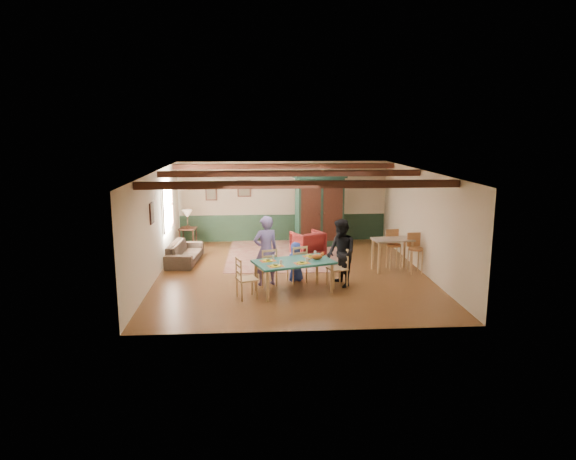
{
  "coord_description": "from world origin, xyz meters",
  "views": [
    {
      "loc": [
        -0.98,
        -13.15,
        3.8
      ],
      "look_at": [
        -0.09,
        0.07,
        1.15
      ],
      "focal_mm": 32.0,
      "sensor_mm": 36.0,
      "label": 1
    }
  ],
  "objects": [
    {
      "name": "picture_back_b",
      "position": [
        -2.4,
        3.97,
        1.65
      ],
      "size": [
        0.38,
        0.04,
        0.48
      ],
      "primitive_type": null,
      "color": "gray",
      "rests_on": "wall_back"
    },
    {
      "name": "place_setting_near_center",
      "position": [
        0.1,
        -1.84,
        0.8
      ],
      "size": [
        0.47,
        0.41,
        0.11
      ],
      "primitive_type": null,
      "rotation": [
        0.0,
        0.0,
        0.33
      ],
      "color": "gold",
      "rests_on": "dining_table"
    },
    {
      "name": "person_child",
      "position": [
        0.05,
        -0.75,
        0.5
      ],
      "size": [
        0.57,
        0.46,
        1.0
      ],
      "primitive_type": "imported",
      "rotation": [
        0.0,
        0.0,
        3.47
      ],
      "color": "#2940A4",
      "rests_on": "floor"
    },
    {
      "name": "person_woman",
      "position": [
        1.11,
        -1.23,
        0.82
      ],
      "size": [
        0.85,
        0.96,
        1.65
      ],
      "primitive_type": "imported",
      "rotation": [
        0.0,
        0.0,
        -1.24
      ],
      "color": "black",
      "rests_on": "floor"
    },
    {
      "name": "wall_right",
      "position": [
        3.5,
        0.0,
        1.35
      ],
      "size": [
        0.02,
        8.0,
        2.7
      ],
      "primitive_type": "cube",
      "color": "beige",
      "rests_on": "floor"
    },
    {
      "name": "cat",
      "position": [
        0.48,
        -1.55,
        0.84
      ],
      "size": [
        0.39,
        0.25,
        0.18
      ],
      "primitive_type": null,
      "rotation": [
        0.0,
        0.0,
        0.33
      ],
      "color": "#C95B23",
      "rests_on": "dining_table"
    },
    {
      "name": "place_setting_near_left",
      "position": [
        -0.51,
        -2.05,
        0.8
      ],
      "size": [
        0.47,
        0.41,
        0.11
      ],
      "primitive_type": null,
      "rotation": [
        0.0,
        0.0,
        0.33
      ],
      "color": "gold",
      "rests_on": "dining_table"
    },
    {
      "name": "person_man",
      "position": [
        -0.71,
        -1.01,
        0.86
      ],
      "size": [
        0.73,
        0.59,
        1.72
      ],
      "primitive_type": "imported",
      "rotation": [
        0.0,
        0.0,
        3.47
      ],
      "color": "#6A5A9B",
      "rests_on": "floor"
    },
    {
      "name": "bar_stool_right",
      "position": [
        3.26,
        -0.26,
        0.53
      ],
      "size": [
        0.4,
        0.44,
        1.07
      ],
      "primitive_type": null,
      "rotation": [
        0.0,
        0.0,
        0.06
      ],
      "color": "#B67846",
      "rests_on": "floor"
    },
    {
      "name": "end_table",
      "position": [
        -3.11,
        3.2,
        0.32
      ],
      "size": [
        0.57,
        0.57,
        0.63
      ],
      "primitive_type": null,
      "rotation": [
        0.0,
        0.0,
        -0.12
      ],
      "color": "black",
      "rests_on": "floor"
    },
    {
      "name": "wall_left",
      "position": [
        -3.5,
        0.0,
        1.35
      ],
      "size": [
        0.02,
        8.0,
        2.7
      ],
      "primitive_type": "cube",
      "color": "beige",
      "rests_on": "floor"
    },
    {
      "name": "ceiling",
      "position": [
        0.0,
        0.0,
        2.7
      ],
      "size": [
        7.0,
        8.0,
        0.02
      ],
      "primitive_type": "cube",
      "color": "silver",
      "rests_on": "wall_back"
    },
    {
      "name": "place_setting_far_left",
      "position": [
        -0.67,
        -1.58,
        0.8
      ],
      "size": [
        0.47,
        0.41,
        0.11
      ],
      "primitive_type": null,
      "rotation": [
        0.0,
        0.0,
        0.33
      ],
      "color": "gold",
      "rests_on": "dining_table"
    },
    {
      "name": "armchair",
      "position": [
        0.62,
        1.75,
        0.38
      ],
      "size": [
        1.1,
        1.11,
        0.77
      ],
      "primitive_type": "imported",
      "rotation": [
        0.0,
        0.0,
        -2.71
      ],
      "color": "#4C0F11",
      "rests_on": "floor"
    },
    {
      "name": "ceiling_beam_mid",
      "position": [
        0.0,
        0.4,
        2.61
      ],
      "size": [
        6.95,
        0.16,
        0.16
      ],
      "primitive_type": "cube",
      "color": "black",
      "rests_on": "ceiling"
    },
    {
      "name": "dining_chair_far_right",
      "position": [
        0.07,
        -0.83,
        0.47
      ],
      "size": [
        0.54,
        0.55,
        0.95
      ],
      "primitive_type": null,
      "rotation": [
        0.0,
        0.0,
        3.47
      ],
      "color": "tan",
      "rests_on": "floor"
    },
    {
      "name": "wall_back",
      "position": [
        0.0,
        4.0,
        1.35
      ],
      "size": [
        7.0,
        0.02,
        2.7
      ],
      "primitive_type": "cube",
      "color": "beige",
      "rests_on": "floor"
    },
    {
      "name": "sofa",
      "position": [
        -2.99,
        1.33,
        0.28
      ],
      "size": [
        0.91,
        2.0,
        0.57
      ],
      "primitive_type": "imported",
      "rotation": [
        0.0,
        0.0,
        1.49
      ],
      "color": "#3B2E24",
      "rests_on": "floor"
    },
    {
      "name": "wainscot_back",
      "position": [
        0.0,
        3.98,
        0.45
      ],
      "size": [
        6.95,
        0.03,
        0.9
      ],
      "primitive_type": "cube",
      "color": "#1B3121",
      "rests_on": "floor"
    },
    {
      "name": "dining_table",
      "position": [
        -0.07,
        -1.64,
        0.37
      ],
      "size": [
        2.02,
        1.52,
        0.75
      ],
      "primitive_type": null,
      "rotation": [
        0.0,
        0.0,
        0.33
      ],
      "color": "#1D5C52",
      "rests_on": "floor"
    },
    {
      "name": "armoire",
      "position": [
        1.13,
        3.15,
        1.17
      ],
      "size": [
        1.73,
        0.88,
        2.34
      ],
      "primitive_type": "cube",
      "rotation": [
        0.0,
        0.0,
        0.14
      ],
      "color": "#143327",
      "rests_on": "floor"
    },
    {
      "name": "dining_chair_end_right",
      "position": [
        1.01,
        -1.27,
        0.47
      ],
      "size": [
        0.55,
        0.54,
        0.95
      ],
      "primitive_type": null,
      "rotation": [
        0.0,
        0.0,
        -1.24
      ],
      "color": "tan",
      "rests_on": "floor"
    },
    {
      "name": "dining_chair_far_left",
      "position": [
        -0.68,
        -1.08,
        0.47
      ],
      "size": [
        0.54,
        0.55,
        0.95
      ],
      "primitive_type": null,
      "rotation": [
        0.0,
        0.0,
        3.47
      ],
      "color": "tan",
      "rests_on": "floor"
    },
    {
      "name": "picture_left_wall",
      "position": [
        -3.47,
        -0.6,
        1.75
      ],
      "size": [
        0.04,
        0.42,
        0.52
      ],
      "primitive_type": null,
      "color": "gray",
      "rests_on": "wall_left"
    },
    {
      "name": "area_rug",
      "position": [
        -0.08,
        1.98,
        0.01
      ],
      "size": [
        3.51,
        4.13,
        0.01
      ],
      "primitive_type": "cube",
      "rotation": [
        0.0,
        0.0,
        -0.03
      ],
      "color": "tan",
      "rests_on": "floor"
    },
    {
      "name": "bar_stool_left",
      "position": [
        2.81,
        0.2,
        0.54
      ],
      "size": [
        0.42,
        0.45,
        1.07
      ],
      "primitive_type": null,
      "rotation": [
        0.0,
        0.0,
        0.09
      ],
      "color": "#B67846",
      "rests_on": "floor"
    },
    {
      "name": "ceiling_beam_front",
      "position": [
        0.0,
        -2.3,
        2.61
      ],
      "size": [
        6.95,
        0.16,
        0.16
      ],
      "primitive_type": "cube",
      "color": "black",
      "rests_on": "ceiling"
    },
    {
      "name": "picture_back_a",
      "position": [
        -1.3,
        3.97,
        1.8
      ],
      "size": [
        0.45,
        0.04,
        0.55
      ],
      "primitive_type": null,
      "color": "gray",
      "rests_on": "wall_back"
    },
    {
      "name": "floor",
      "position": [
        0.0,
        0.0,
        0.0
      ],
      "size": [
        8.0,
        8.0,
        0.0
      ],
      "primitive_type": "plane",
      "color": "#593219",
      "rests_on": "ground"
    },
    {
      "name": "ceiling_beam_back",
      "position": [
        0.0,
        3.0,
        2.61
      ],
      "size": [
        6.95,
        0.16,
        0.16
      ],
      "primitive_type": "cube",
      "color": "black",
      "rests_on": "ceiling"
    },
    {
      "name": "table_lamp",
      "position": [
        -3.11,
        3.2,
        0.93
      ],
      "size": [
        0.36,
        0.36,
        0.58
      ],
      "primitive_type": null,
      "rotation": [
        0.0,
        0.0,
        0.11
      ],
      "color": "tan",
      "rests_on": "end_table"
    },
    {
      "name": "dining_chair_end_left",
      "position": [
        -1.16,
        -2.01,
        0.47
      ],
      "size": [
        0.55,
        0.54,
        0.95
      ],
      "primitive_type": null,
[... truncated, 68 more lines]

